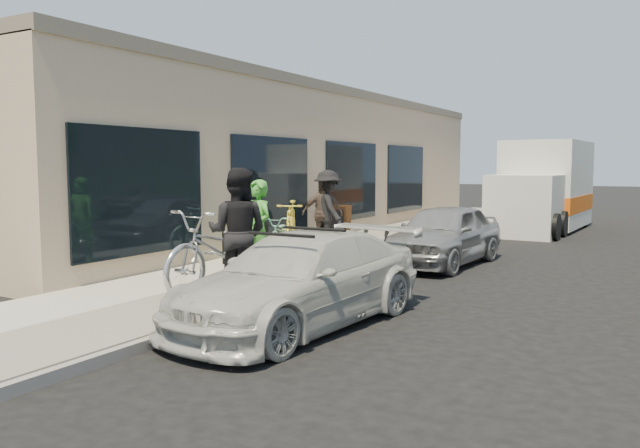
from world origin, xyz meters
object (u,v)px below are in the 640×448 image
at_px(sedan_white, 300,280).
at_px(bystander_b, 322,214).
at_px(cruiser_bike_b, 280,235).
at_px(moving_truck, 543,191).
at_px(sedan_silver, 443,234).
at_px(bike_rack, 231,236).
at_px(sandwich_board, 339,222).
at_px(cruiser_bike_c, 291,227).
at_px(tandem_bike, 223,250).
at_px(cruiser_bike_a, 238,232).
at_px(man_standing, 238,233).
at_px(bystander_a, 328,209).
at_px(woman_rider, 258,231).

distance_m(sedan_white, bystander_b, 6.30).
bearing_deg(cruiser_bike_b, moving_truck, 49.65).
height_order(sedan_silver, bystander_b, bystander_b).
bearing_deg(bike_rack, sandwich_board, 89.23).
relative_size(sandwich_board, cruiser_bike_c, 0.46).
relative_size(tandem_bike, cruiser_bike_a, 1.29).
distance_m(man_standing, bystander_a, 5.43).
xyz_separation_m(moving_truck, bystander_b, (-3.26, -8.35, -0.30)).
relative_size(sedan_silver, cruiser_bike_a, 2.00).
bearing_deg(bystander_b, bike_rack, -139.58).
distance_m(sedan_white, tandem_bike, 1.91).
relative_size(sedan_white, cruiser_bike_c, 2.24).
bearing_deg(bystander_b, tandem_bike, -114.77).
xyz_separation_m(cruiser_bike_a, bystander_b, (0.67, 2.25, 0.24)).
distance_m(sedan_silver, cruiser_bike_c, 3.24).
bearing_deg(sandwich_board, moving_truck, 52.51).
bearing_deg(sedan_white, sedan_silver, 96.33).
bearing_deg(cruiser_bike_c, sandwich_board, 68.36).
height_order(sedan_white, woman_rider, woman_rider).
bearing_deg(cruiser_bike_b, cruiser_bike_c, 51.26).
xyz_separation_m(man_standing, bystander_b, (-1.53, 5.13, -0.13)).
distance_m(man_standing, cruiser_bike_a, 3.64).
height_order(cruiser_bike_c, bystander_a, bystander_a).
xyz_separation_m(sandwich_board, cruiser_bike_c, (0.29, -2.69, 0.12)).
bearing_deg(man_standing, woman_rider, -88.86).
bearing_deg(bike_rack, sedan_silver, 38.25).
distance_m(moving_truck, cruiser_bike_c, 9.96).
bearing_deg(sandwich_board, woman_rider, -82.16).
relative_size(moving_truck, man_standing, 3.10).
bearing_deg(cruiser_bike_a, tandem_bike, -77.83).
relative_size(sedan_white, woman_rider, 2.54).
xyz_separation_m(sedan_silver, tandem_bike, (-1.74, -4.99, 0.15)).
bearing_deg(woman_rider, moving_truck, 99.81).
xyz_separation_m(sandwich_board, bystander_b, (0.51, -1.72, 0.35)).
height_order(sedan_silver, cruiser_bike_c, cruiser_bike_c).
bearing_deg(moving_truck, cruiser_bike_b, -108.34).
relative_size(woman_rider, cruiser_bike_a, 0.90).
bearing_deg(tandem_bike, cruiser_bike_a, 125.28).
distance_m(woman_rider, cruiser_bike_c, 3.36).
bearing_deg(man_standing, bystander_b, -93.61).
relative_size(moving_truck, bystander_a, 3.23).
xyz_separation_m(tandem_bike, cruiser_bike_b, (-1.42, 3.68, -0.21)).
bearing_deg(tandem_bike, cruiser_bike_b, 112.93).
xyz_separation_m(cruiser_bike_a, bystander_a, (0.75, 2.36, 0.34)).
bearing_deg(moving_truck, bike_rack, -107.12).
bearing_deg(cruiser_bike_b, sedan_silver, 2.69).
bearing_deg(sedan_silver, woman_rider, -109.46).
relative_size(tandem_bike, man_standing, 1.28).
distance_m(tandem_bike, bystander_b, 5.05).
relative_size(moving_truck, tandem_bike, 2.42).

